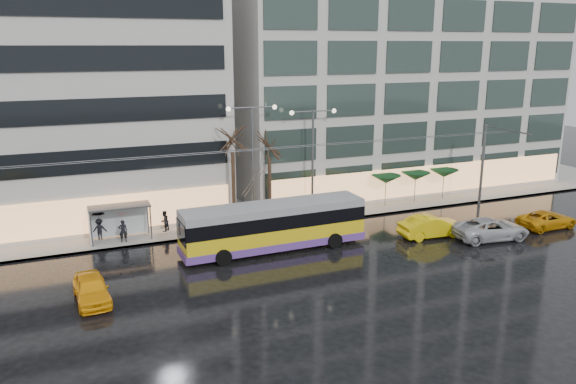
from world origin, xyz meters
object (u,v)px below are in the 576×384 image
bus_shelter (114,215)px  taxi_a (91,289)px  street_lamp_near (253,148)px  trolleybus (274,228)px

bus_shelter → taxi_a: bus_shelter is taller
bus_shelter → street_lamp_near: (10.38, 0.11, 4.03)m
trolleybus → street_lamp_near: size_ratio=1.41×
trolleybus → taxi_a: 12.58m
bus_shelter → taxi_a: 9.82m
trolleybus → street_lamp_near: (0.57, 5.93, 4.40)m
bus_shelter → taxi_a: size_ratio=0.99×
street_lamp_near → taxi_a: size_ratio=2.12×
bus_shelter → street_lamp_near: size_ratio=0.47×
taxi_a → street_lamp_near: bearing=33.6°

